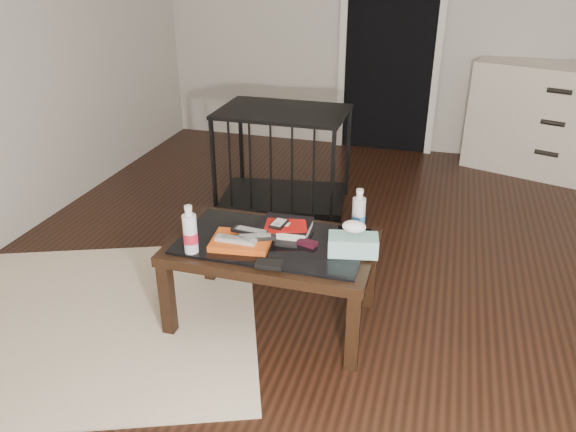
{
  "coord_description": "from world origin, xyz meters",
  "views": [
    {
      "loc": [
        0.14,
        -2.69,
        1.78
      ],
      "look_at": [
        -0.55,
        -0.29,
        0.55
      ],
      "focal_mm": 35.0,
      "sensor_mm": 36.0,
      "label": 1
    }
  ],
  "objects_px": {
    "coffee_table": "(272,252)",
    "water_bottle_right": "(359,212)",
    "water_bottle_left": "(190,229)",
    "textbook": "(286,227)",
    "dresser": "(548,120)",
    "tissue_box": "(353,245)",
    "pet_crate": "(283,174)"
  },
  "relations": [
    {
      "from": "water_bottle_left",
      "to": "tissue_box",
      "type": "relative_size",
      "value": 1.03
    },
    {
      "from": "water_bottle_left",
      "to": "tissue_box",
      "type": "distance_m",
      "value": 0.76
    },
    {
      "from": "coffee_table",
      "to": "textbook",
      "type": "relative_size",
      "value": 4.0
    },
    {
      "from": "pet_crate",
      "to": "water_bottle_left",
      "type": "height_order",
      "value": "pet_crate"
    },
    {
      "from": "coffee_table",
      "to": "water_bottle_right",
      "type": "distance_m",
      "value": 0.47
    },
    {
      "from": "coffee_table",
      "to": "dresser",
      "type": "relative_size",
      "value": 0.77
    },
    {
      "from": "water_bottle_right",
      "to": "tissue_box",
      "type": "xyz_separation_m",
      "value": [
        0.01,
        -0.21,
        -0.07
      ]
    },
    {
      "from": "textbook",
      "to": "water_bottle_left",
      "type": "bearing_deg",
      "value": -140.71
    },
    {
      "from": "pet_crate",
      "to": "coffee_table",
      "type": "bearing_deg",
      "value": -84.07
    },
    {
      "from": "water_bottle_left",
      "to": "coffee_table",
      "type": "bearing_deg",
      "value": 32.47
    },
    {
      "from": "pet_crate",
      "to": "tissue_box",
      "type": "xyz_separation_m",
      "value": [
        0.76,
        -1.42,
        0.28
      ]
    },
    {
      "from": "textbook",
      "to": "water_bottle_left",
      "type": "relative_size",
      "value": 1.05
    },
    {
      "from": "water_bottle_right",
      "to": "pet_crate",
      "type": "bearing_deg",
      "value": 121.68
    },
    {
      "from": "coffee_table",
      "to": "water_bottle_right",
      "type": "height_order",
      "value": "water_bottle_right"
    },
    {
      "from": "dresser",
      "to": "water_bottle_left",
      "type": "relative_size",
      "value": 5.45
    },
    {
      "from": "dresser",
      "to": "water_bottle_right",
      "type": "xyz_separation_m",
      "value": [
        -1.17,
        -2.44,
        0.13
      ]
    },
    {
      "from": "tissue_box",
      "to": "water_bottle_left",
      "type": "bearing_deg",
      "value": -176.08
    },
    {
      "from": "water_bottle_left",
      "to": "tissue_box",
      "type": "height_order",
      "value": "water_bottle_left"
    },
    {
      "from": "coffee_table",
      "to": "tissue_box",
      "type": "xyz_separation_m",
      "value": [
        0.4,
        -0.02,
        0.11
      ]
    },
    {
      "from": "dresser",
      "to": "water_bottle_left",
      "type": "bearing_deg",
      "value": -105.22
    },
    {
      "from": "dresser",
      "to": "pet_crate",
      "type": "distance_m",
      "value": 2.29
    },
    {
      "from": "pet_crate",
      "to": "textbook",
      "type": "distance_m",
      "value": 1.38
    },
    {
      "from": "coffee_table",
      "to": "textbook",
      "type": "height_order",
      "value": "textbook"
    },
    {
      "from": "pet_crate",
      "to": "water_bottle_right",
      "type": "bearing_deg",
      "value": -66.82
    },
    {
      "from": "water_bottle_right",
      "to": "tissue_box",
      "type": "bearing_deg",
      "value": -86.69
    },
    {
      "from": "pet_crate",
      "to": "water_bottle_left",
      "type": "bearing_deg",
      "value": -97.4
    },
    {
      "from": "coffee_table",
      "to": "pet_crate",
      "type": "xyz_separation_m",
      "value": [
        -0.36,
        1.41,
        -0.17
      ]
    },
    {
      "from": "coffee_table",
      "to": "pet_crate",
      "type": "relative_size",
      "value": 1.02
    },
    {
      "from": "textbook",
      "to": "water_bottle_left",
      "type": "height_order",
      "value": "water_bottle_left"
    },
    {
      "from": "dresser",
      "to": "tissue_box",
      "type": "bearing_deg",
      "value": -95.22
    },
    {
      "from": "coffee_table",
      "to": "tissue_box",
      "type": "height_order",
      "value": "tissue_box"
    },
    {
      "from": "coffee_table",
      "to": "water_bottle_right",
      "type": "bearing_deg",
      "value": 26.1
    }
  ]
}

